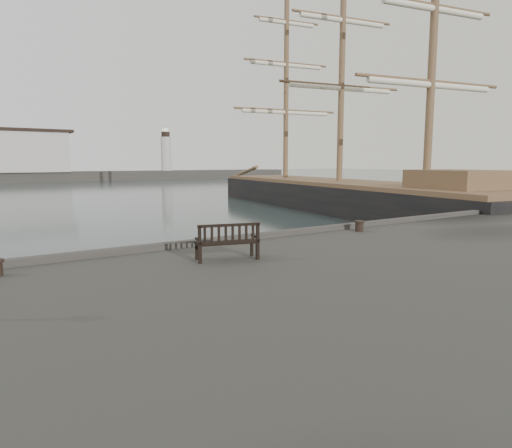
# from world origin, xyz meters

# --- Properties ---
(ground) EXTENTS (400.00, 400.00, 0.00)m
(ground) POSITION_xyz_m (0.00, 0.00, 0.00)
(ground) COLOR black
(ground) RESTS_ON ground
(bench) EXTENTS (1.67, 0.95, 0.91)m
(bench) POSITION_xyz_m (-0.86, -2.36, 1.85)
(bench) COLOR black
(bench) RESTS_ON quay
(bollard_right) EXTENTS (0.42, 0.42, 0.38)m
(bollard_right) POSITION_xyz_m (5.47, -0.89, 1.75)
(bollard_right) COLOR black
(bollard_right) RESTS_ON quay
(tall_ship_main) EXTENTS (13.74, 36.44, 26.80)m
(tall_ship_main) POSITION_xyz_m (21.07, 16.02, 0.69)
(tall_ship_main) COLOR black
(tall_ship_main) RESTS_ON ground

